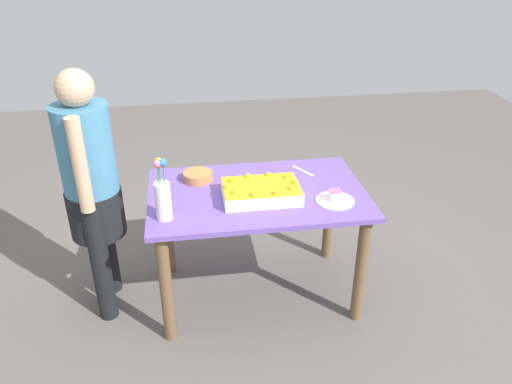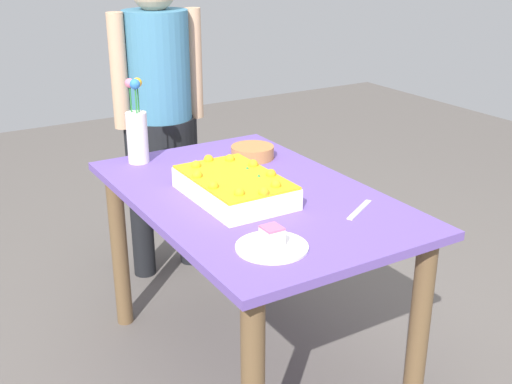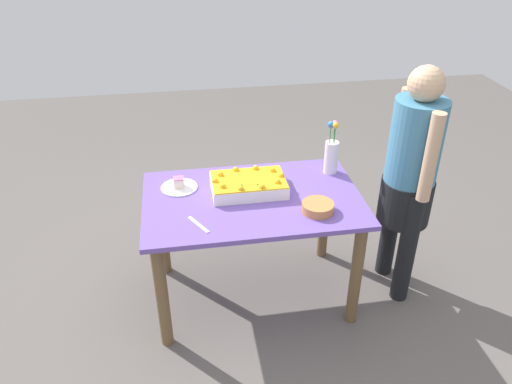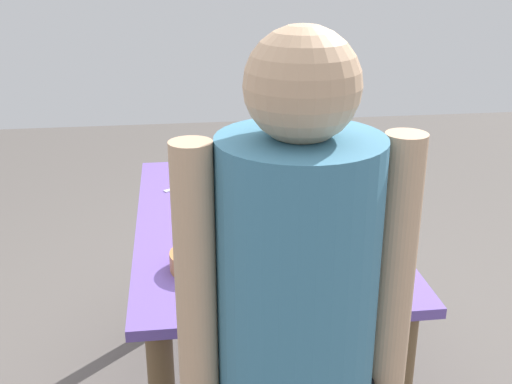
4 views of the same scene
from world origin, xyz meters
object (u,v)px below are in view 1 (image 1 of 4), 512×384
at_px(sheet_cake, 261,191).
at_px(serving_plate_with_slice, 335,199).
at_px(fruit_bowl, 198,176).
at_px(cake_knife, 303,171).
at_px(person_standing, 91,182).
at_px(flower_vase, 163,197).

xyz_separation_m(sheet_cake, serving_plate_with_slice, (0.41, -0.10, -0.03)).
height_order(sheet_cake, fruit_bowl, sheet_cake).
relative_size(cake_knife, fruit_bowl, 1.04).
bearing_deg(cake_knife, fruit_bowl, -117.69).
bearing_deg(cake_knife, serving_plate_with_slice, -17.57).
bearing_deg(cake_knife, person_standing, -111.70).
distance_m(sheet_cake, person_standing, 0.95).
xyz_separation_m(sheet_cake, person_standing, (-0.94, 0.13, 0.07)).
xyz_separation_m(serving_plate_with_slice, person_standing, (-1.35, 0.23, 0.09)).
xyz_separation_m(cake_knife, flower_vase, (-0.86, -0.45, 0.13)).
distance_m(flower_vase, person_standing, 0.48).
bearing_deg(sheet_cake, person_standing, 172.45).
relative_size(fruit_bowl, person_standing, 0.12).
distance_m(sheet_cake, cake_knife, 0.44).
xyz_separation_m(sheet_cake, cake_knife, (0.32, 0.31, -0.04)).
distance_m(serving_plate_with_slice, fruit_bowl, 0.84).
xyz_separation_m(serving_plate_with_slice, fruit_bowl, (-0.75, 0.38, 0.01)).
xyz_separation_m(fruit_bowl, person_standing, (-0.60, -0.16, 0.08)).
xyz_separation_m(sheet_cake, fruit_bowl, (-0.35, 0.28, -0.02)).
bearing_deg(flower_vase, sheet_cake, 14.93).
bearing_deg(person_standing, sheet_cake, -7.55).
distance_m(sheet_cake, serving_plate_with_slice, 0.42).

